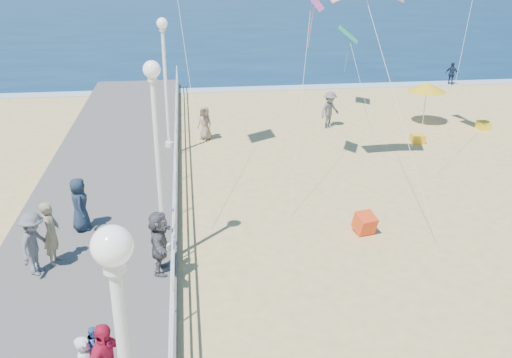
{
  "coord_description": "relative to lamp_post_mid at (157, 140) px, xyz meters",
  "views": [
    {
      "loc": [
        -4.52,
        -14.27,
        8.35
      ],
      "look_at": [
        -2.5,
        2.0,
        1.6
      ],
      "focal_mm": 40.0,
      "sensor_mm": 36.0,
      "label": 1
    }
  ],
  "objects": [
    {
      "name": "toddler_held",
      "position": [
        -1.04,
        -5.54,
        -2.04
      ],
      "size": [
        0.35,
        0.41,
        0.75
      ],
      "primitive_type": "imported",
      "rotation": [
        0.0,
        0.0,
        1.36
      ],
      "color": "#2E64B0",
      "rests_on": "boardwalk"
    },
    {
      "name": "spectator_6",
      "position": [
        -2.9,
        -0.31,
        -2.37
      ],
      "size": [
        0.44,
        0.66,
        1.78
      ],
      "primitive_type": "imported",
      "rotation": [
        0.0,
        0.0,
        1.54
      ],
      "color": "gray",
      "rests_on": "boardwalk"
    },
    {
      "name": "beach_walker_b",
      "position": [
        17.69,
        20.06,
        -2.93
      ],
      "size": [
        0.83,
        0.87,
        1.45
      ],
      "primitive_type": "imported",
      "rotation": [
        0.0,
        0.0,
        2.3
      ],
      "color": "#192037",
      "rests_on": "ground"
    },
    {
      "name": "boardwalk",
      "position": [
        -2.15,
        0.0,
        -3.46
      ],
      "size": [
        5.0,
        44.0,
        0.4
      ],
      "primitive_type": "cube",
      "color": "#645F5B",
      "rests_on": "ground"
    },
    {
      "name": "spectator_4",
      "position": [
        -2.48,
        1.59,
        -2.44
      ],
      "size": [
        0.65,
        0.88,
        1.65
      ],
      "primitive_type": "imported",
      "rotation": [
        0.0,
        0.0,
        1.74
      ],
      "color": "#192739",
      "rests_on": "boardwalk"
    },
    {
      "name": "lamp_post_far",
      "position": [
        0.0,
        9.0,
        0.0
      ],
      "size": [
        0.44,
        0.44,
        5.32
      ],
      "color": "white",
      "rests_on": "boardwalk"
    },
    {
      "name": "beach_walker_a",
      "position": [
        7.73,
        12.05,
        -2.76
      ],
      "size": [
        1.34,
        1.2,
        1.8
      ],
      "primitive_type": "imported",
      "rotation": [
        0.0,
        0.0,
        0.58
      ],
      "color": "slate",
      "rests_on": "ground"
    },
    {
      "name": "kite_diamond_green",
      "position": [
        9.37,
        15.36,
        0.34
      ],
      "size": [
        1.37,
        1.53,
        0.8
      ],
      "primitive_type": "cube",
      "rotation": [
        0.66,
        0.0,
        1.26
      ],
      "color": "#24A85A"
    },
    {
      "name": "beach_walker_c",
      "position": [
        1.6,
        10.98,
        -2.89
      ],
      "size": [
        0.89,
        0.86,
        1.54
      ],
      "primitive_type": "imported",
      "rotation": [
        0.0,
        0.0,
        -0.71
      ],
      "color": "gray",
      "rests_on": "ground"
    },
    {
      "name": "beach_umbrella",
      "position": [
        12.52,
        11.99,
        -1.75
      ],
      "size": [
        1.9,
        1.9,
        2.14
      ],
      "color": "white",
      "rests_on": "ground"
    },
    {
      "name": "spectator_2",
      "position": [
        -3.23,
        -0.81,
        -2.4
      ],
      "size": [
        0.93,
        1.25,
        1.73
      ],
      "primitive_type": "imported",
      "rotation": [
        0.0,
        0.0,
        1.29
      ],
      "color": "#5C5C61",
      "rests_on": "boardwalk"
    },
    {
      "name": "lamp_post_mid",
      "position": [
        0.0,
        0.0,
        0.0
      ],
      "size": [
        0.44,
        0.44,
        5.32
      ],
      "color": "white",
      "rests_on": "boardwalk"
    },
    {
      "name": "ocean",
      "position": [
        5.35,
        65.0,
        -3.65
      ],
      "size": [
        160.0,
        90.0,
        0.05
      ],
      "primitive_type": "cube",
      "color": "#0B2746",
      "rests_on": "ground"
    },
    {
      "name": "railing",
      "position": [
        0.3,
        0.0,
        -2.41
      ],
      "size": [
        0.05,
        42.0,
        0.55
      ],
      "color": "white",
      "rests_on": "boardwalk"
    },
    {
      "name": "ground",
      "position": [
        5.35,
        0.0,
        -3.66
      ],
      "size": [
        160.0,
        160.0,
        0.0
      ],
      "primitive_type": "plane",
      "color": "#DFBF75",
      "rests_on": "ground"
    },
    {
      "name": "beach_chair_right",
      "position": [
        15.12,
        10.82,
        -3.46
      ],
      "size": [
        0.55,
        0.55,
        0.4
      ],
      "primitive_type": "cube",
      "color": "yellow",
      "rests_on": "ground"
    },
    {
      "name": "spectator_5",
      "position": [
        -0.05,
        -1.12,
        -2.4
      ],
      "size": [
        0.58,
        1.62,
        1.72
      ],
      "primitive_type": "imported",
      "rotation": [
        0.0,
        0.0,
        1.53
      ],
      "color": "#565459",
      "rests_on": "boardwalk"
    },
    {
      "name": "surf_line",
      "position": [
        5.35,
        20.5,
        -3.63
      ],
      "size": [
        160.0,
        1.2,
        0.04
      ],
      "primitive_type": "cube",
      "color": "white",
      "rests_on": "ground"
    },
    {
      "name": "box_kite",
      "position": [
        6.12,
        0.99,
        -3.36
      ],
      "size": [
        0.71,
        0.82,
        0.74
      ],
      "primitive_type": "cube",
      "rotation": [
        0.31,
        0.0,
        0.26
      ],
      "color": "red",
      "rests_on": "ground"
    },
    {
      "name": "beach_chair_left",
      "position": [
        11.15,
        9.25,
        -3.46
      ],
      "size": [
        0.55,
        0.55,
        0.4
      ],
      "primitive_type": "cube",
      "color": "yellow",
      "rests_on": "ground"
    }
  ]
}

